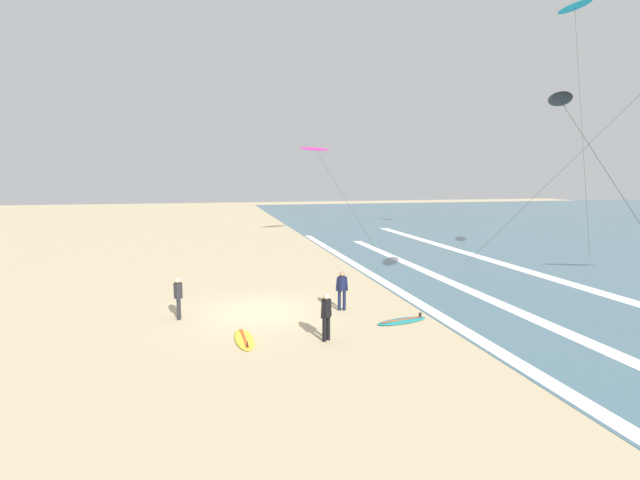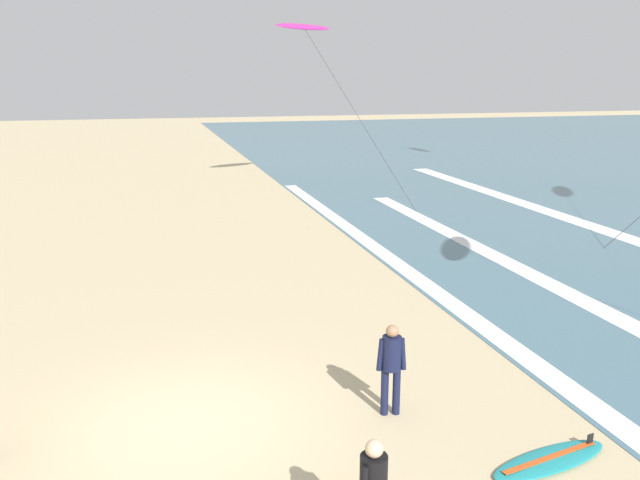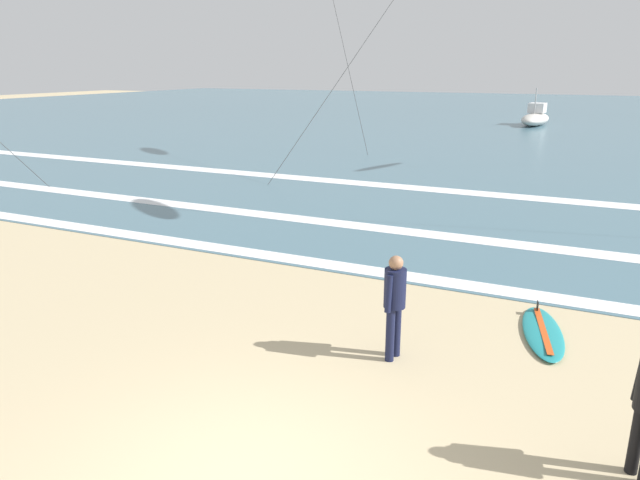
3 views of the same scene
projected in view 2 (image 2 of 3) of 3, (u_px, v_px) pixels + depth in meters
ground_plane at (184, 425)px, 10.64m from camera, size 160.00×160.00×0.00m
wave_foam_shoreline at (585, 401)px, 11.41m from camera, size 47.51×0.57×0.01m
surfer_mid_group at (391, 361)px, 10.76m from camera, size 0.32×0.52×1.60m
surfboard_left_pile at (550, 460)px, 9.60m from camera, size 1.02×2.18×0.25m
kite_magenta_high_right at (304, 28)px, 30.53m from camera, size 7.69×4.81×7.98m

